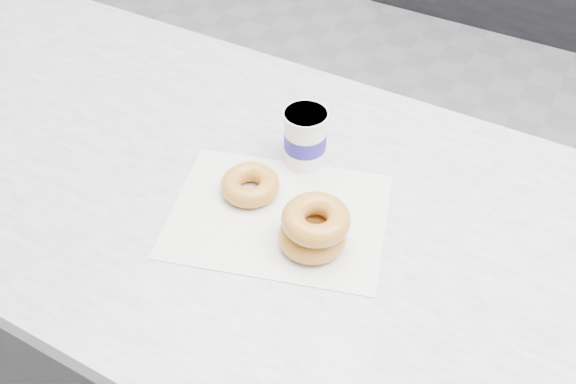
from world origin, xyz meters
The scene contains 5 objects.
ground centered at (0.00, 0.00, 0.00)m, with size 5.00×5.00×0.00m, color #979799.
wax_paper centered at (-0.39, -0.62, 0.90)m, with size 0.34×0.26×0.00m, color silver.
donut_single centered at (-0.46, -0.60, 0.92)m, with size 0.10×0.10×0.03m, color #C37935.
donut_stack centered at (-0.31, -0.65, 0.94)m, with size 0.14×0.14×0.07m.
coffee_cup centered at (-0.42, -0.49, 0.95)m, with size 0.08×0.08×0.10m.
Camera 1 is at (-0.03, -1.24, 1.64)m, focal length 40.00 mm.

